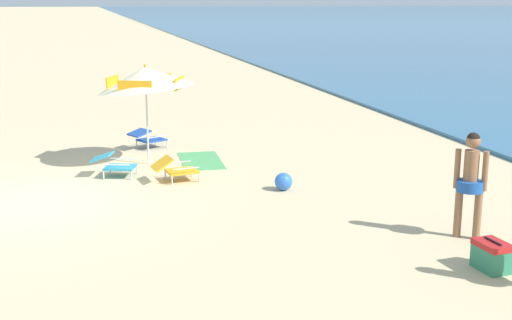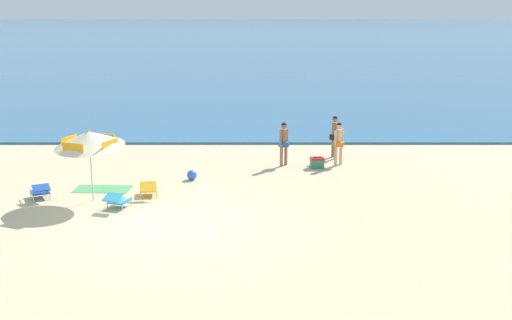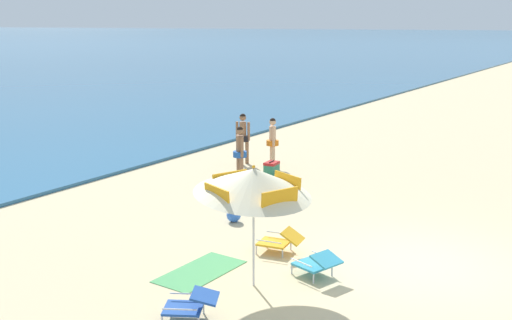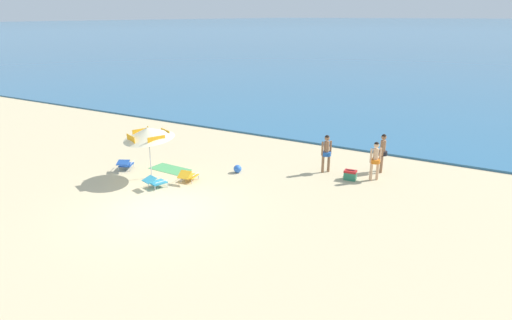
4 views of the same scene
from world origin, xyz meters
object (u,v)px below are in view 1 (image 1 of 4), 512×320
at_px(lounge_chair_under_umbrella, 175,168).
at_px(person_standing_beside, 470,178).
at_px(lounge_chair_facing_sea, 147,137).
at_px(cooler_box, 492,256).
at_px(lounge_chair_beside_umbrella, 114,164).
at_px(beach_ball, 283,182).
at_px(beach_towel, 201,161).
at_px(beach_umbrella_striped_main, 145,78).

bearing_deg(lounge_chair_under_umbrella, person_standing_beside, 41.60).
bearing_deg(lounge_chair_facing_sea, cooler_box, 23.10).
relative_size(lounge_chair_beside_umbrella, beach_ball, 2.86).
bearing_deg(beach_towel, person_standing_beside, 27.20).
bearing_deg(lounge_chair_beside_umbrella, beach_ball, 59.27).
distance_m(lounge_chair_beside_umbrella, person_standing_beside, 7.22).
bearing_deg(lounge_chair_facing_sea, beach_towel, 32.88).
relative_size(lounge_chair_under_umbrella, beach_towel, 0.54).
height_order(lounge_chair_facing_sea, cooler_box, lounge_chair_facing_sea).
bearing_deg(beach_towel, lounge_chair_beside_umbrella, -64.30).
bearing_deg(cooler_box, beach_umbrella_striped_main, -151.57).
height_order(lounge_chair_under_umbrella, beach_towel, lounge_chair_under_umbrella).
relative_size(beach_umbrella_striped_main, person_standing_beside, 1.58).
bearing_deg(beach_ball, person_standing_beside, 31.31).
xyz_separation_m(lounge_chair_beside_umbrella, beach_ball, (1.85, 3.11, -0.11)).
distance_m(beach_umbrella_striped_main, lounge_chair_beside_umbrella, 2.05).
bearing_deg(person_standing_beside, lounge_chair_beside_umbrella, -135.06).
xyz_separation_m(beach_umbrella_striped_main, cooler_box, (7.25, 3.92, -1.72)).
distance_m(lounge_chair_facing_sea, beach_towel, 1.96).
bearing_deg(lounge_chair_under_umbrella, lounge_chair_facing_sea, -175.58).
bearing_deg(beach_umbrella_striped_main, person_standing_beside, 35.44).
bearing_deg(lounge_chair_beside_umbrella, cooler_box, 36.76).
xyz_separation_m(lounge_chair_beside_umbrella, person_standing_beside, (5.09, 5.08, 0.68)).
height_order(beach_umbrella_striped_main, lounge_chair_under_umbrella, beach_umbrella_striped_main).
bearing_deg(lounge_chair_beside_umbrella, person_standing_beside, 44.94).
xyz_separation_m(beach_umbrella_striped_main, lounge_chair_beside_umbrella, (0.93, -0.79, -1.64)).
height_order(lounge_chair_under_umbrella, lounge_chair_facing_sea, lounge_chair_under_umbrella).
distance_m(lounge_chair_facing_sea, person_standing_beside, 8.75).
distance_m(lounge_chair_facing_sea, beach_ball, 4.93).
height_order(lounge_chair_under_umbrella, lounge_chair_beside_umbrella, lounge_chair_under_umbrella).
distance_m(lounge_chair_under_umbrella, beach_ball, 2.25).
height_order(lounge_chair_beside_umbrella, lounge_chair_facing_sea, lounge_chair_beside_umbrella).
bearing_deg(cooler_box, lounge_chair_facing_sea, -156.90).
bearing_deg(lounge_chair_beside_umbrella, lounge_chair_facing_sea, 160.26).
bearing_deg(person_standing_beside, beach_ball, -148.69).
bearing_deg(lounge_chair_under_umbrella, beach_towel, 154.13).
bearing_deg(person_standing_beside, lounge_chair_facing_sea, -151.54).
xyz_separation_m(lounge_chair_under_umbrella, beach_ball, (1.15, 1.93, -0.10)).
distance_m(beach_umbrella_striped_main, cooler_box, 8.42).
height_order(cooler_box, beach_ball, cooler_box).
bearing_deg(cooler_box, lounge_chair_under_umbrella, -147.79).
height_order(lounge_chair_under_umbrella, cooler_box, lounge_chair_under_umbrella).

